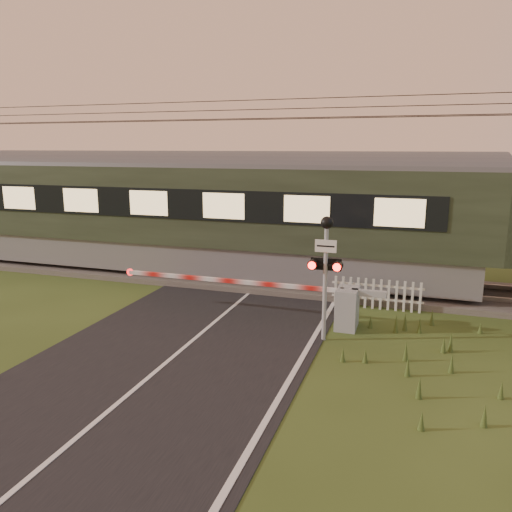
% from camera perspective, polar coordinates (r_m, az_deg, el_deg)
% --- Properties ---
extents(ground, '(160.00, 160.00, 0.00)m').
position_cam_1_polar(ground, '(11.79, -8.68, -10.79)').
color(ground, '#32441A').
rests_on(ground, ground).
extents(road, '(6.00, 140.00, 0.03)m').
position_cam_1_polar(road, '(11.59, -9.13, -11.18)').
color(road, black).
rests_on(road, ground).
extents(track_bed, '(140.00, 3.40, 0.39)m').
position_cam_1_polar(track_bed, '(17.48, 0.93, -2.68)').
color(track_bed, '#47423D').
rests_on(track_bed, ground).
extents(overhead_wires, '(120.00, 0.62, 0.62)m').
position_cam_1_polar(overhead_wires, '(16.92, 1.00, 16.17)').
color(overhead_wires, black).
rests_on(overhead_wires, ground).
extents(boom_gate, '(7.47, 0.82, 1.09)m').
position_cam_1_polar(boom_gate, '(13.18, 8.62, -5.44)').
color(boom_gate, gray).
rests_on(boom_gate, ground).
extents(crossing_signal, '(0.77, 0.34, 3.04)m').
position_cam_1_polar(crossing_signal, '(11.83, 7.99, -0.05)').
color(crossing_signal, gray).
rests_on(crossing_signal, ground).
extents(picket_fence, '(2.61, 0.07, 0.89)m').
position_cam_1_polar(picket_fence, '(14.86, 13.65, -4.24)').
color(picket_fence, silver).
rests_on(picket_fence, ground).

